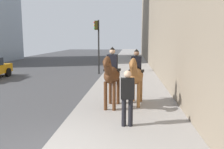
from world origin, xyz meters
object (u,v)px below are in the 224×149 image
Objects in this scene: mounted_horse_near at (112,74)px; mounted_horse_far at (136,75)px; traffic_light_near_curb at (98,38)px; pedestrian_greeting at (127,95)px.

mounted_horse_near is 1.04m from mounted_horse_far.
mounted_horse_far is (0.48, -0.92, -0.08)m from mounted_horse_near.
traffic_light_near_curb reaches higher than mounted_horse_near.
pedestrian_greeting is at bearing -167.99° from traffic_light_near_curb.
mounted_horse_near is 1.04× the size of mounted_horse_far.
pedestrian_greeting is 12.05m from traffic_light_near_curb.
mounted_horse_near is at bearing -169.15° from traffic_light_near_curb.
traffic_light_near_curb is at bearing -162.69° from mounted_horse_near.
traffic_light_near_curb is (9.23, 2.78, 1.46)m from mounted_horse_far.
pedestrian_greeting is at bearing 1.27° from mounted_horse_far.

